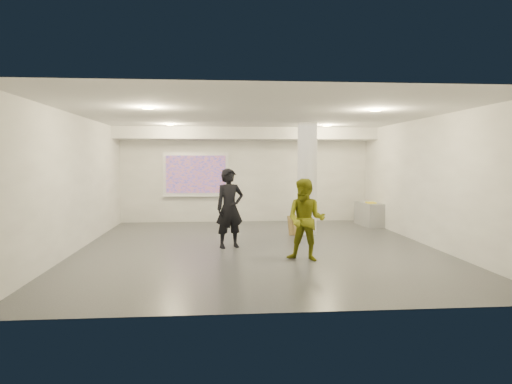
{
  "coord_description": "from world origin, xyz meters",
  "views": [
    {
      "loc": [
        -0.9,
        -10.31,
        2.0
      ],
      "look_at": [
        0.0,
        0.4,
        1.25
      ],
      "focal_mm": 32.0,
      "sensor_mm": 36.0,
      "label": 1
    }
  ],
  "objects": [
    {
      "name": "cardboard_back",
      "position": [
        1.32,
        1.64,
        0.26
      ],
      "size": [
        0.48,
        0.18,
        0.52
      ],
      "primitive_type": "cube",
      "rotation": [
        -0.12,
        0.0,
        0.17
      ],
      "color": "olive",
      "rests_on": "floor"
    },
    {
      "name": "postit_pad",
      "position": [
        3.69,
        3.01,
        0.73
      ],
      "size": [
        0.27,
        0.35,
        0.03
      ],
      "primitive_type": "cube",
      "rotation": [
        0.0,
        0.0,
        -0.05
      ],
      "color": "yellow",
      "rests_on": "credenza"
    },
    {
      "name": "downlight_ne",
      "position": [
        2.2,
        2.5,
        2.98
      ],
      "size": [
        0.22,
        0.22,
        0.02
      ],
      "primitive_type": "cylinder",
      "color": "#FFDF89",
      "rests_on": "ceiling"
    },
    {
      "name": "downlight_nw",
      "position": [
        -2.2,
        2.5,
        2.98
      ],
      "size": [
        0.22,
        0.22,
        0.02
      ],
      "primitive_type": "cylinder",
      "color": "#FFDF89",
      "rests_on": "ceiling"
    },
    {
      "name": "wall_right",
      "position": [
        4.0,
        0.0,
        1.5
      ],
      "size": [
        0.01,
        9.0,
        3.0
      ],
      "primitive_type": "cube",
      "color": "silver",
      "rests_on": "floor"
    },
    {
      "name": "downlight_se",
      "position": [
        2.2,
        -1.5,
        2.98
      ],
      "size": [
        0.22,
        0.22,
        0.02
      ],
      "primitive_type": "cylinder",
      "color": "#FFDF89",
      "rests_on": "ceiling"
    },
    {
      "name": "credenza",
      "position": [
        3.72,
        3.22,
        0.35
      ],
      "size": [
        0.61,
        1.25,
        0.71
      ],
      "primitive_type": "cube",
      "rotation": [
        0.0,
        0.0,
        0.09
      ],
      "color": "gray",
      "rests_on": "floor"
    },
    {
      "name": "woman",
      "position": [
        -0.63,
        0.05,
        0.91
      ],
      "size": [
        0.77,
        0.63,
        1.81
      ],
      "primitive_type": "imported",
      "rotation": [
        0.0,
        0.0,
        0.35
      ],
      "color": "black",
      "rests_on": "floor"
    },
    {
      "name": "papers_stack",
      "position": [
        3.76,
        3.24,
        0.72
      ],
      "size": [
        0.37,
        0.42,
        0.02
      ],
      "primitive_type": "cube",
      "rotation": [
        0.0,
        0.0,
        0.32
      ],
      "color": "white",
      "rests_on": "credenza"
    },
    {
      "name": "ceiling",
      "position": [
        0.0,
        0.0,
        3.0
      ],
      "size": [
        8.0,
        9.0,
        0.01
      ],
      "primitive_type": "cube",
      "color": "silver",
      "rests_on": "floor"
    },
    {
      "name": "floor",
      "position": [
        0.0,
        0.0,
        0.0
      ],
      "size": [
        8.0,
        9.0,
        0.01
      ],
      "primitive_type": "cube",
      "color": "#36393D",
      "rests_on": "ground"
    },
    {
      "name": "wall_front",
      "position": [
        0.0,
        -4.5,
        1.5
      ],
      "size": [
        8.0,
        0.01,
        3.0
      ],
      "primitive_type": "cube",
      "color": "silver",
      "rests_on": "floor"
    },
    {
      "name": "wall_left",
      "position": [
        -4.0,
        0.0,
        1.5
      ],
      "size": [
        0.01,
        9.0,
        3.0
      ],
      "primitive_type": "cube",
      "color": "silver",
      "rests_on": "floor"
    },
    {
      "name": "cardboard_front",
      "position": [
        1.19,
        1.69,
        0.26
      ],
      "size": [
        0.5,
        0.32,
        0.52
      ],
      "primitive_type": "cube",
      "rotation": [
        -0.21,
        0.0,
        0.37
      ],
      "color": "olive",
      "rests_on": "floor"
    },
    {
      "name": "column",
      "position": [
        1.5,
        1.8,
        1.5
      ],
      "size": [
        0.52,
        0.52,
        3.0
      ],
      "primitive_type": "cylinder",
      "color": "white",
      "rests_on": "floor"
    },
    {
      "name": "downlight_sw",
      "position": [
        -2.2,
        -1.5,
        2.98
      ],
      "size": [
        0.22,
        0.22,
        0.02
      ],
      "primitive_type": "cylinder",
      "color": "#FFDF89",
      "rests_on": "ceiling"
    },
    {
      "name": "man",
      "position": [
        0.84,
        -1.44,
        0.82
      ],
      "size": [
        0.98,
        0.89,
        1.64
      ],
      "primitive_type": "imported",
      "rotation": [
        0.0,
        0.0,
        -0.43
      ],
      "color": "olive",
      "rests_on": "floor"
    },
    {
      "name": "soffit_band",
      "position": [
        0.0,
        3.95,
        2.82
      ],
      "size": [
        8.0,
        1.1,
        0.36
      ],
      "primitive_type": "cube",
      "color": "silver",
      "rests_on": "ceiling"
    },
    {
      "name": "projection_screen",
      "position": [
        -1.6,
        4.45,
        1.53
      ],
      "size": [
        2.1,
        0.13,
        1.42
      ],
      "color": "white",
      "rests_on": "wall_back"
    },
    {
      "name": "wall_back",
      "position": [
        0.0,
        4.5,
        1.5
      ],
      "size": [
        8.0,
        0.01,
        3.0
      ],
      "primitive_type": "cube",
      "color": "silver",
      "rests_on": "floor"
    }
  ]
}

